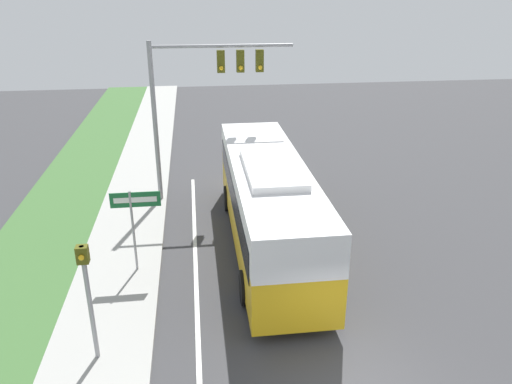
# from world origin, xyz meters

# --- Properties ---
(bus) EXTENTS (2.72, 11.18, 3.51)m
(bus) POSITION_xyz_m (-0.91, 7.68, 1.92)
(bus) COLOR gold
(bus) RESTS_ON ground_plane
(signal_gantry) EXTENTS (5.98, 0.41, 6.99)m
(signal_gantry) POSITION_xyz_m (-3.08, 12.51, 5.10)
(signal_gantry) COLOR #939399
(signal_gantry) RESTS_ON ground_plane
(pedestrian_signal) EXTENTS (0.28, 0.34, 3.36)m
(pedestrian_signal) POSITION_xyz_m (-6.20, 2.20, 2.26)
(pedestrian_signal) COLOR #939399
(pedestrian_signal) RESTS_ON ground_plane
(street_sign) EXTENTS (1.60, 0.08, 2.98)m
(street_sign) POSITION_xyz_m (-5.47, 6.46, 2.18)
(street_sign) COLOR #939399
(street_sign) RESTS_ON ground_plane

